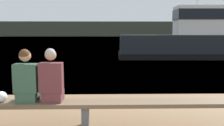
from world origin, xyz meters
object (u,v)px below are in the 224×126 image
at_px(shopping_bag, 1,97).
at_px(tugboat_red, 195,42).
at_px(person_left, 26,80).
at_px(person_right, 52,79).
at_px(bench_main, 85,106).

relative_size(shopping_bag, tugboat_red, 0.02).
relative_size(person_left, person_right, 0.99).
height_order(bench_main, tugboat_red, tugboat_red).
distance_m(bench_main, shopping_bag, 1.54).
bearing_deg(shopping_bag, tugboat_red, 57.52).
distance_m(shopping_bag, tugboat_red, 14.99).
xyz_separation_m(person_left, tugboat_red, (7.58, 12.63, 0.22)).
height_order(person_left, shopping_bag, person_left).
bearing_deg(person_left, tugboat_red, 59.04).
height_order(person_right, shopping_bag, person_right).
bearing_deg(person_right, shopping_bag, -179.58).
height_order(person_left, person_right, person_right).
distance_m(person_left, shopping_bag, 0.56).
relative_size(bench_main, person_right, 8.19).
xyz_separation_m(bench_main, person_right, (-0.61, 0.01, 0.49)).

